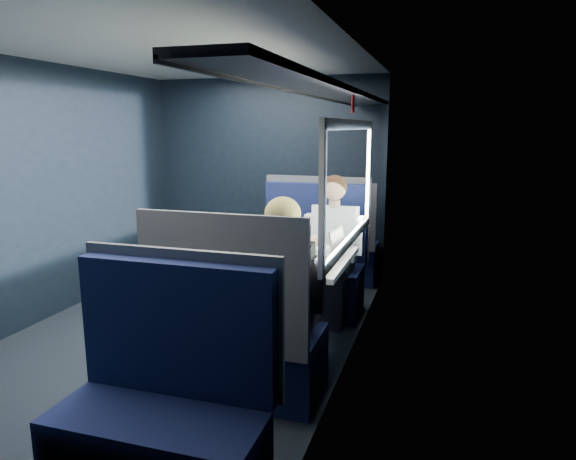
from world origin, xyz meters
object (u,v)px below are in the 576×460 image
(seat_bay_near, at_px, (308,267))
(bottle_small, at_px, (336,241))
(seat_bay_far, at_px, (240,338))
(seat_row_back, at_px, (164,416))
(seat_row_front, at_px, (331,247))
(cup, at_px, (349,243))
(woman, at_px, (285,287))
(man, at_px, (332,242))
(laptop, at_px, (330,249))
(table, at_px, (304,267))

(seat_bay_near, bearing_deg, bottle_small, -57.25)
(seat_bay_far, xyz_separation_m, seat_row_back, (0.00, -0.92, -0.00))
(seat_row_front, distance_m, cup, 1.48)
(seat_bay_near, relative_size, woman, 0.95)
(man, height_order, bottle_small, man)
(laptop, bearing_deg, man, 100.80)
(table, relative_size, bottle_small, 4.93)
(table, height_order, seat_row_back, seat_row_back)
(man, relative_size, laptop, 4.04)
(seat_bay_far, bearing_deg, bottle_small, 71.61)
(table, bearing_deg, seat_row_back, -95.80)
(seat_row_front, relative_size, laptop, 3.55)
(seat_row_front, xyz_separation_m, seat_row_back, (0.00, -3.59, 0.00))
(seat_bay_near, height_order, laptop, seat_bay_near)
(table, bearing_deg, seat_bay_far, -101.78)
(table, relative_size, woman, 0.76)
(seat_bay_far, height_order, seat_row_back, seat_bay_far)
(laptop, bearing_deg, seat_bay_near, 116.05)
(seat_row_front, distance_m, bottle_small, 1.64)
(seat_row_front, xyz_separation_m, laptop, (0.37, -1.72, 0.39))
(seat_bay_far, distance_m, woman, 0.43)
(table, height_order, bottle_small, bottle_small)
(table, distance_m, bottle_small, 0.36)
(seat_bay_near, relative_size, man, 0.95)
(man, bearing_deg, laptop, -79.20)
(cup, bearing_deg, woman, -99.87)
(bottle_small, bearing_deg, seat_row_front, 103.72)
(table, xyz_separation_m, seat_bay_near, (-0.20, 0.87, -0.24))
(cup, bearing_deg, seat_row_back, -101.37)
(laptop, height_order, cup, laptop)
(table, bearing_deg, laptop, 23.09)
(seat_row_front, bearing_deg, table, -84.20)
(seat_bay_near, distance_m, bottle_small, 0.83)
(man, bearing_deg, seat_bay_near, 147.68)
(man, bearing_deg, cup, -52.34)
(seat_row_back, distance_m, woman, 1.16)
(table, xyz_separation_m, seat_row_front, (-0.18, 1.80, -0.25))
(seat_bay_near, height_order, cup, seat_bay_near)
(cup, bearing_deg, laptop, -102.72)
(seat_bay_near, height_order, man, man)
(cup, bearing_deg, bottle_small, -111.84)
(seat_row_front, bearing_deg, cup, -71.66)
(seat_row_back, bearing_deg, cup, 78.63)
(seat_bay_far, xyz_separation_m, bottle_small, (0.38, 1.13, 0.42))
(seat_bay_far, height_order, man, man)
(table, height_order, seat_row_front, seat_row_front)
(table, bearing_deg, cup, 58.73)
(seat_bay_near, distance_m, man, 0.43)
(seat_row_front, bearing_deg, seat_bay_far, -90.00)
(table, relative_size, seat_bay_near, 0.79)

